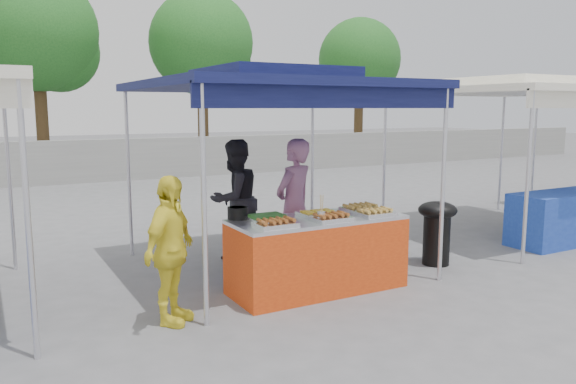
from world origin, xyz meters
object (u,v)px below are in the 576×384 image
vendor_table (317,254)px  vendor_woman (294,206)px  wok_burner (437,227)px  cooking_pot (238,213)px  helper_man (235,199)px  customer_person (170,251)px

vendor_table → vendor_woman: size_ratio=1.17×
wok_burner → vendor_table: bearing=161.3°
cooking_pot → vendor_woman: bearing=23.3°
cooking_pot → helper_man: helper_man is taller
cooking_pot → vendor_table: bearing=-23.5°
cooking_pot → wok_burner: cooking_pot is taller
helper_man → customer_person: size_ratio=1.14×
vendor_table → customer_person: (-1.77, -0.18, 0.30)m
customer_person → cooking_pot: bearing=-15.8°
cooking_pot → vendor_woman: vendor_woman is taller
vendor_woman → customer_person: bearing=1.6°
vendor_table → vendor_woman: vendor_woman is taller
wok_burner → vendor_woman: 1.96m
vendor_woman → wok_burner: bearing=136.2°
wok_burner → vendor_woman: bearing=138.1°
cooking_pot → helper_man: 1.51m
cooking_pot → customer_person: (-0.94, -0.54, -0.19)m
cooking_pot → helper_man: (0.57, 1.40, -0.09)m
vendor_woman → cooking_pot: bearing=-1.6°
vendor_table → wok_burner: wok_burner is taller
wok_burner → helper_man: (-2.22, 1.61, 0.32)m
vendor_table → wok_burner: 1.97m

